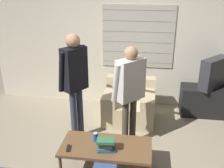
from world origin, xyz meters
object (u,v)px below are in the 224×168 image
Objects in this scene: person_left_standing at (74,76)px; spare_remote at (68,148)px; soda_can at (96,137)px; person_right_standing at (130,86)px; book_stack at (106,145)px; tv at (214,73)px; coffee_table at (106,148)px; armchair_beige at (129,104)px.

spare_remote is (0.13, -0.86, -0.66)m from person_left_standing.
soda_can reaches higher than spare_remote.
person_right_standing is (0.84, -0.08, -0.08)m from person_left_standing.
person_right_standing is at bearing -60.53° from person_left_standing.
spare_remote is (-0.48, -0.06, -0.06)m from book_stack.
tv reaches higher than spare_remote.
soda_can is at bearing 152.24° from coffee_table.
person_right_standing is 0.87m from soda_can.
coffee_table is 2.53m from tv.
person_left_standing is at bearing 124.55° from soda_can.
coffee_table is at bearing 6.34° from spare_remote.
spare_remote is at bearing -136.47° from person_left_standing.
person_right_standing reaches higher than spare_remote.
book_stack is at bearing 2.03° from tv.
person_left_standing reaches higher than spare_remote.
person_right_standing is 0.92m from book_stack.
armchair_beige is 7.18× the size of soda_can.
armchair_beige is at bearing 83.47° from book_stack.
spare_remote is at bearing -178.89° from person_right_standing.
book_stack is at bearing -154.10° from person_right_standing.
armchair_beige is 1.42m from soda_can.
person_right_standing is at bearing 69.66° from coffee_table.
person_right_standing is at bearing 55.00° from soda_can.
person_right_standing is 11.71× the size of spare_remote.
spare_remote is (-0.31, -0.22, -0.05)m from soda_can.
person_left_standing reaches higher than soda_can.
person_left_standing is at bearing 129.53° from coffee_table.
tv is at bearing -164.23° from armchair_beige.
armchair_beige is at bearing -32.21° from tv.
coffee_table is at bearing -105.53° from person_left_standing.
tv reaches higher than book_stack.
person_right_standing is at bearing 94.33° from armchair_beige.
armchair_beige is 0.53× the size of person_left_standing.
tv is (1.67, 1.84, 0.46)m from coffee_table.
armchair_beige is 0.76× the size of coffee_table.
tv is 2.56m from soda_can.
spare_remote is at bearing -4.38° from tv.
coffee_table is 0.69× the size of person_left_standing.
soda_can is (0.44, -0.64, -0.61)m from person_left_standing.
tv is at bearing 32.49° from spare_remote.
book_stack is at bearing 84.25° from armchair_beige.
soda_can is at bearing 76.60° from armchair_beige.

